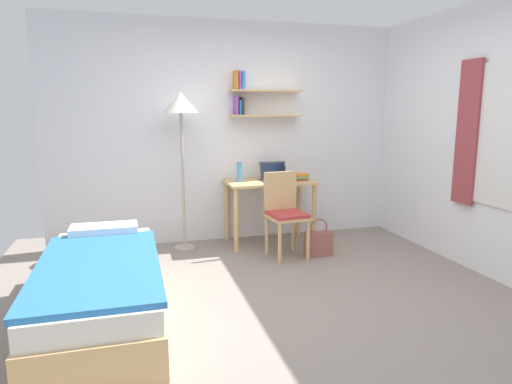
{
  "coord_description": "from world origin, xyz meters",
  "views": [
    {
      "loc": [
        -1.24,
        -3.32,
        1.58
      ],
      "look_at": [
        -0.17,
        0.51,
        0.85
      ],
      "focal_mm": 31.71,
      "sensor_mm": 36.0,
      "label": 1
    }
  ],
  "objects_px": {
    "water_bottle": "(240,172)",
    "handbag": "(318,243)",
    "desk_chair": "(285,211)",
    "book_stack": "(300,177)",
    "standing_lamp": "(181,112)",
    "laptop": "(274,176)",
    "bed": "(101,288)",
    "desk": "(270,192)"
  },
  "relations": [
    {
      "from": "desk",
      "to": "laptop",
      "type": "distance_m",
      "value": 0.2
    },
    {
      "from": "desk_chair",
      "to": "water_bottle",
      "type": "relative_size",
      "value": 3.96
    },
    {
      "from": "standing_lamp",
      "to": "laptop",
      "type": "bearing_deg",
      "value": 1.0
    },
    {
      "from": "water_bottle",
      "to": "book_stack",
      "type": "relative_size",
      "value": 1.01
    },
    {
      "from": "standing_lamp",
      "to": "handbag",
      "type": "distance_m",
      "value": 2.07
    },
    {
      "from": "handbag",
      "to": "desk_chair",
      "type": "bearing_deg",
      "value": 161.67
    },
    {
      "from": "desk",
      "to": "handbag",
      "type": "bearing_deg",
      "value": -60.04
    },
    {
      "from": "book_stack",
      "to": "standing_lamp",
      "type": "bearing_deg",
      "value": 179.43
    },
    {
      "from": "water_bottle",
      "to": "handbag",
      "type": "distance_m",
      "value": 1.21
    },
    {
      "from": "bed",
      "to": "standing_lamp",
      "type": "bearing_deg",
      "value": 62.61
    },
    {
      "from": "bed",
      "to": "book_stack",
      "type": "xyz_separation_m",
      "value": [
        2.21,
        1.56,
        0.55
      ]
    },
    {
      "from": "water_bottle",
      "to": "bed",
      "type": "bearing_deg",
      "value": -132.65
    },
    {
      "from": "desk_chair",
      "to": "handbag",
      "type": "xyz_separation_m",
      "value": [
        0.35,
        -0.12,
        -0.36
      ]
    },
    {
      "from": "standing_lamp",
      "to": "book_stack",
      "type": "distance_m",
      "value": 1.59
    },
    {
      "from": "desk_chair",
      "to": "laptop",
      "type": "distance_m",
      "value": 0.62
    },
    {
      "from": "desk_chair",
      "to": "laptop",
      "type": "relative_size",
      "value": 2.8
    },
    {
      "from": "standing_lamp",
      "to": "water_bottle",
      "type": "xyz_separation_m",
      "value": [
        0.66,
        0.03,
        -0.69
      ]
    },
    {
      "from": "standing_lamp",
      "to": "laptop",
      "type": "xyz_separation_m",
      "value": [
        1.08,
        0.02,
        -0.75
      ]
    },
    {
      "from": "laptop",
      "to": "desk_chair",
      "type": "bearing_deg",
      "value": -94.98
    },
    {
      "from": "standing_lamp",
      "to": "book_stack",
      "type": "xyz_separation_m",
      "value": [
        1.39,
        -0.01,
        -0.76
      ]
    },
    {
      "from": "book_stack",
      "to": "handbag",
      "type": "bearing_deg",
      "value": -90.82
    },
    {
      "from": "standing_lamp",
      "to": "water_bottle",
      "type": "distance_m",
      "value": 0.95
    },
    {
      "from": "standing_lamp",
      "to": "desk",
      "type": "bearing_deg",
      "value": -0.08
    },
    {
      "from": "bed",
      "to": "standing_lamp",
      "type": "distance_m",
      "value": 2.21
    },
    {
      "from": "water_bottle",
      "to": "handbag",
      "type": "height_order",
      "value": "water_bottle"
    },
    {
      "from": "desk",
      "to": "book_stack",
      "type": "xyz_separation_m",
      "value": [
        0.37,
        -0.01,
        0.18
      ]
    },
    {
      "from": "handbag",
      "to": "laptop",
      "type": "bearing_deg",
      "value": 115.03
    },
    {
      "from": "desk_chair",
      "to": "book_stack",
      "type": "bearing_deg",
      "value": 54.42
    },
    {
      "from": "bed",
      "to": "standing_lamp",
      "type": "height_order",
      "value": "standing_lamp"
    },
    {
      "from": "laptop",
      "to": "water_bottle",
      "type": "relative_size",
      "value": 1.41
    },
    {
      "from": "water_bottle",
      "to": "book_stack",
      "type": "height_order",
      "value": "water_bottle"
    },
    {
      "from": "laptop",
      "to": "handbag",
      "type": "height_order",
      "value": "laptop"
    },
    {
      "from": "bed",
      "to": "desk",
      "type": "distance_m",
      "value": 2.45
    },
    {
      "from": "desk",
      "to": "handbag",
      "type": "distance_m",
      "value": 0.87
    },
    {
      "from": "bed",
      "to": "desk",
      "type": "height_order",
      "value": "desk"
    },
    {
      "from": "desk_chair",
      "to": "water_bottle",
      "type": "bearing_deg",
      "value": 124.57
    },
    {
      "from": "handbag",
      "to": "water_bottle",
      "type": "bearing_deg",
      "value": 137.74
    },
    {
      "from": "bed",
      "to": "desk",
      "type": "relative_size",
      "value": 1.93
    },
    {
      "from": "laptop",
      "to": "book_stack",
      "type": "bearing_deg",
      "value": -5.95
    },
    {
      "from": "desk",
      "to": "desk_chair",
      "type": "relative_size",
      "value": 1.13
    },
    {
      "from": "desk",
      "to": "desk_chair",
      "type": "height_order",
      "value": "desk_chair"
    },
    {
      "from": "standing_lamp",
      "to": "book_stack",
      "type": "relative_size",
      "value": 7.75
    }
  ]
}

